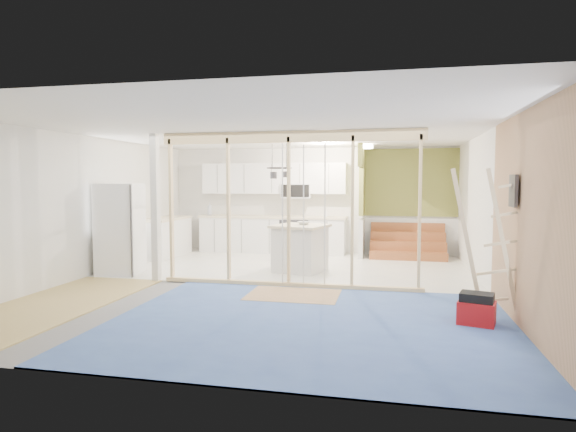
% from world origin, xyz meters
% --- Properties ---
extents(room, '(7.01, 8.01, 2.61)m').
position_xyz_m(room, '(0.00, 0.00, 1.30)').
color(room, slate).
rests_on(room, ground).
extents(floor_overlays, '(7.00, 8.00, 0.03)m').
position_xyz_m(floor_overlays, '(0.07, 0.06, 0.01)').
color(floor_overlays, silver).
rests_on(floor_overlays, room).
extents(stud_frame, '(4.66, 0.14, 2.60)m').
position_xyz_m(stud_frame, '(-0.24, -0.00, 1.59)').
color(stud_frame, beige).
rests_on(stud_frame, room).
extents(base_cabinets, '(4.45, 2.24, 0.93)m').
position_xyz_m(base_cabinets, '(-1.61, 3.36, 0.47)').
color(base_cabinets, white).
rests_on(base_cabinets, room).
extents(upper_cabinets, '(3.60, 0.41, 0.85)m').
position_xyz_m(upper_cabinets, '(-0.84, 3.82, 1.82)').
color(upper_cabinets, white).
rests_on(upper_cabinets, room).
extents(green_partition, '(2.25, 1.51, 2.60)m').
position_xyz_m(green_partition, '(2.04, 3.66, 0.94)').
color(green_partition, olive).
rests_on(green_partition, room).
extents(pot_rack, '(0.52, 0.52, 0.72)m').
position_xyz_m(pot_rack, '(-0.31, 1.89, 2.00)').
color(pot_rack, black).
rests_on(pot_rack, room).
extents(sheathing_panel, '(0.02, 4.00, 2.60)m').
position_xyz_m(sheathing_panel, '(3.48, -2.00, 1.30)').
color(sheathing_panel, tan).
rests_on(sheathing_panel, room).
extents(electrical_panel, '(0.04, 0.30, 0.40)m').
position_xyz_m(electrical_panel, '(3.43, -1.40, 1.65)').
color(electrical_panel, '#3D3C42').
rests_on(electrical_panel, room).
extents(ceiling_light, '(0.32, 0.32, 0.08)m').
position_xyz_m(ceiling_light, '(1.40, 3.00, 2.54)').
color(ceiling_light, '#FFEABF').
rests_on(ceiling_light, room).
extents(fridge, '(0.86, 0.83, 1.73)m').
position_xyz_m(fridge, '(-3.06, 0.45, 0.87)').
color(fridge, white).
rests_on(fridge, room).
extents(island, '(1.16, 1.16, 0.93)m').
position_xyz_m(island, '(0.24, 1.38, 0.46)').
color(island, silver).
rests_on(island, room).
extents(bowl, '(0.28, 0.28, 0.06)m').
position_xyz_m(bowl, '(0.29, 1.45, 0.96)').
color(bowl, silver).
rests_on(bowl, island).
extents(soap_bottle_a, '(0.16, 0.16, 0.33)m').
position_xyz_m(soap_bottle_a, '(-2.50, 3.61, 1.09)').
color(soap_bottle_a, '#A5AAB8').
rests_on(soap_bottle_a, base_cabinets).
extents(soap_bottle_b, '(0.09, 0.10, 0.18)m').
position_xyz_m(soap_bottle_b, '(0.43, 3.71, 1.02)').
color(soap_bottle_b, silver).
rests_on(soap_bottle_b, base_cabinets).
extents(toolbox, '(0.50, 0.42, 0.41)m').
position_xyz_m(toolbox, '(3.00, -1.63, 0.19)').
color(toolbox, '#A00E11').
rests_on(toolbox, room).
extents(ladder, '(1.03, 0.13, 1.92)m').
position_xyz_m(ladder, '(3.18, -1.40, 0.98)').
color(ladder, '#D4B581').
rests_on(ladder, room).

